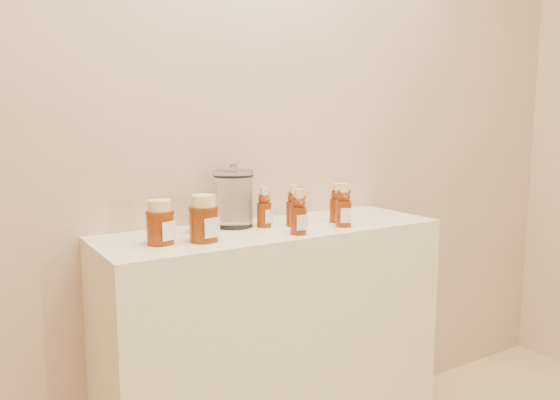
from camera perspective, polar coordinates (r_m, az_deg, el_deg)
wall_back at (r=2.01m, az=-3.68°, el=10.71°), size 3.50×0.02×2.70m
display_table at (r=2.01m, az=-0.61°, el=-15.60°), size 1.20×0.40×0.90m
bear_bottle_back_left at (r=1.88m, az=-1.67°, el=-0.45°), size 0.06×0.06×0.16m
bear_bottle_back_mid at (r=1.90m, az=1.43°, el=-0.31°), size 0.06×0.06×0.16m
bear_bottle_back_right at (r=1.98m, az=5.94°, el=-0.02°), size 0.06×0.06×0.16m
bear_bottle_front_left at (r=1.76m, az=1.95°, el=-0.91°), size 0.06×0.06×0.17m
bear_bottle_front_right at (r=1.90m, az=6.66°, el=-0.23°), size 0.07×0.07×0.17m
honey_jar_left at (r=1.66m, az=-12.42°, el=-2.28°), size 0.11×0.11×0.13m
honey_jar_back at (r=1.81m, az=-8.28°, el=-1.53°), size 0.08×0.08×0.12m
honey_jar_front at (r=1.67m, az=-7.99°, el=-1.91°), size 0.11×0.11×0.14m
glass_canister at (r=1.88m, az=-4.87°, el=0.39°), size 0.16×0.16×0.21m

